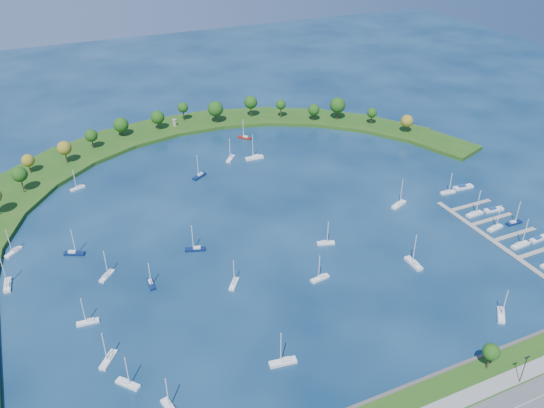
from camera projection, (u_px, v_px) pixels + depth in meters
name	position (u px, v px, depth m)	size (l,w,h in m)	color
ground	(266.00, 220.00, 241.93)	(700.00, 700.00, 0.00)	#07213E
breakwater	(136.00, 190.00, 263.06)	(286.74, 247.64, 2.00)	#204E14
breakwater_trees	(191.00, 129.00, 303.55)	(238.90, 94.50, 13.86)	#382314
harbor_tower	(175.00, 123.00, 327.66)	(2.60, 2.60, 4.08)	gray
dock_system	(519.00, 245.00, 224.44)	(24.28, 82.00, 1.60)	gray
moored_boat_0	(13.00, 251.00, 219.73)	(7.12, 7.09, 11.54)	white
moored_boat_1	(7.00, 284.00, 201.73)	(3.11, 8.71, 12.54)	white
moored_boat_2	(78.00, 187.00, 265.33)	(7.36, 4.31, 10.45)	white
moored_boat_3	(501.00, 314.00, 187.99)	(7.06, 7.48, 11.83)	white
moored_boat_4	(326.00, 242.00, 225.27)	(7.49, 4.10, 10.61)	white
moored_boat_5	(283.00, 361.00, 169.49)	(8.89, 3.61, 12.69)	white
moored_boat_6	(231.00, 158.00, 293.45)	(7.11, 8.01, 12.34)	white
moored_boat_7	(170.00, 408.00, 154.54)	(3.99, 8.49, 12.04)	white
moored_boat_8	(151.00, 283.00, 202.48)	(2.13, 7.02, 10.24)	#0B1B45
moored_boat_9	(128.00, 383.00, 162.23)	(6.74, 7.39, 11.51)	white
moored_boat_10	(199.00, 175.00, 275.98)	(8.31, 6.58, 12.35)	#0B1B45
moored_boat_11	(255.00, 157.00, 294.10)	(9.87, 3.17, 14.33)	white
moored_boat_12	(234.00, 283.00, 202.44)	(5.98, 7.09, 10.74)	white
moored_boat_13	(74.00, 253.00, 218.92)	(8.23, 5.66, 11.88)	#0B1B45
moored_boat_14	(107.00, 275.00, 206.48)	(6.81, 7.16, 11.35)	white
moored_boat_15	(108.00, 359.00, 170.46)	(6.83, 7.90, 12.06)	white
moored_boat_16	(399.00, 204.00, 251.73)	(9.19, 5.70, 13.10)	white
moored_boat_17	(88.00, 321.00, 184.95)	(7.52, 2.74, 10.82)	white
moored_boat_18	(320.00, 277.00, 205.28)	(7.76, 3.15, 11.08)	white
moored_boat_19	(195.00, 248.00, 221.37)	(8.38, 4.69, 11.87)	#0B1B45
moored_boat_20	(414.00, 263.00, 213.07)	(2.69, 9.09, 13.30)	white
moored_boat_21	(245.00, 137.00, 317.28)	(6.87, 7.35, 11.57)	maroon
docked_boat_4	(520.00, 244.00, 223.79)	(8.80, 2.96, 12.73)	white
docked_boat_5	(539.00, 239.00, 227.91)	(8.97, 3.08, 1.80)	white
docked_boat_6	(495.00, 227.00, 234.85)	(8.16, 3.34, 11.65)	white
docked_boat_7	(514.00, 222.00, 238.43)	(7.61, 2.37, 11.09)	#0B1B45
docked_boat_8	(475.00, 213.00, 244.58)	(8.55, 2.79, 12.41)	white
docked_boat_9	(493.00, 209.00, 247.96)	(9.42, 3.62, 1.87)	white
docked_boat_10	(448.00, 192.00, 261.76)	(7.50, 2.91, 10.74)	white
docked_boat_11	(463.00, 187.00, 265.95)	(10.21, 3.73, 2.04)	white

